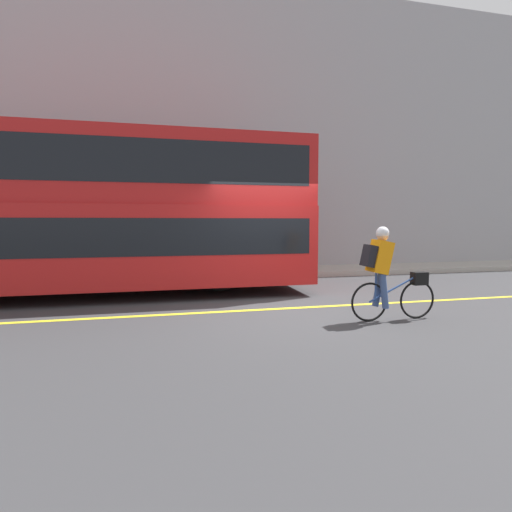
% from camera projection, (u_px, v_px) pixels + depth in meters
% --- Properties ---
extents(ground_plane, '(80.00, 80.00, 0.00)m').
position_uv_depth(ground_plane, '(285.00, 309.00, 7.64)').
color(ground_plane, '#38383A').
extents(road_center_line, '(50.00, 0.14, 0.01)m').
position_uv_depth(road_center_line, '(284.00, 308.00, 7.68)').
color(road_center_line, yellow).
rests_on(road_center_line, ground_plane).
extents(sidewalk_curb, '(60.00, 1.85, 0.16)m').
position_uv_depth(sidewalk_curb, '(237.00, 273.00, 12.35)').
color(sidewalk_curb, '#A8A399').
rests_on(sidewalk_curb, ground_plane).
extents(building_facade, '(60.00, 0.30, 9.37)m').
position_uv_depth(building_facade, '(231.00, 129.00, 13.00)').
color(building_facade, '#9E9EA3').
rests_on(building_facade, ground_plane).
extents(bus, '(10.64, 2.61, 3.58)m').
position_uv_depth(bus, '(70.00, 207.00, 8.78)').
color(bus, black).
rests_on(bus, ground_plane).
extents(cyclist_on_bike, '(1.57, 0.32, 1.59)m').
position_uv_depth(cyclist_on_bike, '(385.00, 270.00, 6.68)').
color(cyclist_on_bike, black).
rests_on(cyclist_on_bike, ground_plane).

